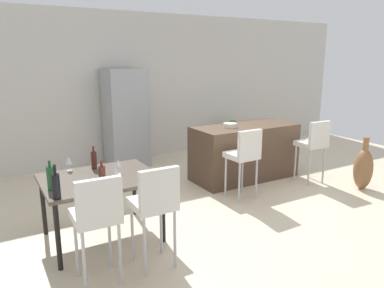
% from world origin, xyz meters
% --- Properties ---
extents(ground_plane, '(10.00, 10.00, 0.00)m').
position_xyz_m(ground_plane, '(0.00, 0.00, 0.00)').
color(ground_plane, beige).
extents(back_wall, '(10.00, 0.12, 2.90)m').
position_xyz_m(back_wall, '(0.00, 2.87, 1.45)').
color(back_wall, beige).
rests_on(back_wall, ground_plane).
extents(kitchen_island, '(1.80, 0.79, 0.92)m').
position_xyz_m(kitchen_island, '(0.66, 0.67, 0.46)').
color(kitchen_island, '#4C3828').
rests_on(kitchen_island, ground_plane).
extents(bar_chair_left, '(0.41, 0.41, 1.05)m').
position_xyz_m(bar_chair_left, '(0.05, -0.11, 0.70)').
color(bar_chair_left, silver).
rests_on(bar_chair_left, ground_plane).
extents(bar_chair_middle, '(0.42, 0.42, 1.05)m').
position_xyz_m(bar_chair_middle, '(1.47, -0.11, 0.70)').
color(bar_chair_middle, silver).
rests_on(bar_chair_middle, ground_plane).
extents(dining_table, '(1.25, 0.99, 0.74)m').
position_xyz_m(dining_table, '(-2.10, -0.25, 0.67)').
color(dining_table, '#4C4238').
rests_on(dining_table, ground_plane).
extents(dining_chair_near, '(0.41, 0.41, 1.05)m').
position_xyz_m(dining_chair_near, '(-2.38, -1.10, 0.70)').
color(dining_chair_near, silver).
rests_on(dining_chair_near, ground_plane).
extents(dining_chair_far, '(0.40, 0.40, 1.05)m').
position_xyz_m(dining_chair_far, '(-1.82, -1.10, 0.70)').
color(dining_chair_far, silver).
rests_on(dining_chair_far, ground_plane).
extents(wine_bottle_near, '(0.07, 0.07, 0.30)m').
position_xyz_m(wine_bottle_near, '(-2.63, -0.40, 0.87)').
color(wine_bottle_near, '#194723').
rests_on(wine_bottle_near, dining_table).
extents(wine_bottle_middle, '(0.07, 0.07, 0.29)m').
position_xyz_m(wine_bottle_middle, '(-2.17, -0.61, 0.86)').
color(wine_bottle_middle, '#471E19').
rests_on(wine_bottle_middle, dining_table).
extents(wine_bottle_right, '(0.07, 0.07, 0.28)m').
position_xyz_m(wine_bottle_right, '(-2.06, 0.10, 0.85)').
color(wine_bottle_right, '#471E19').
rests_on(wine_bottle_right, dining_table).
extents(wine_bottle_far, '(0.07, 0.07, 0.33)m').
position_xyz_m(wine_bottle_far, '(-2.63, -0.68, 0.87)').
color(wine_bottle_far, black).
rests_on(wine_bottle_far, dining_table).
extents(wine_glass_left, '(0.07, 0.07, 0.17)m').
position_xyz_m(wine_glass_left, '(-1.88, -0.24, 0.86)').
color(wine_glass_left, silver).
rests_on(wine_glass_left, dining_table).
extents(wine_glass_end, '(0.07, 0.07, 0.17)m').
position_xyz_m(wine_glass_end, '(-2.00, -0.50, 0.86)').
color(wine_glass_end, silver).
rests_on(wine_glass_end, dining_table).
extents(wine_glass_corner, '(0.07, 0.07, 0.17)m').
position_xyz_m(wine_glass_corner, '(-2.34, 0.16, 0.86)').
color(wine_glass_corner, silver).
rests_on(wine_glass_corner, dining_table).
extents(refrigerator, '(0.72, 0.68, 1.84)m').
position_xyz_m(refrigerator, '(-0.80, 2.43, 0.92)').
color(refrigerator, '#939699').
rests_on(refrigerator, ground_plane).
extents(fruit_bowl, '(0.21, 0.21, 0.07)m').
position_xyz_m(fruit_bowl, '(0.34, 0.66, 0.96)').
color(fruit_bowl, beige).
rests_on(fruit_bowl, kitchen_island).
extents(floor_vase, '(0.29, 0.29, 0.84)m').
position_xyz_m(floor_vase, '(1.94, -0.71, 0.33)').
color(floor_vase, brown).
rests_on(floor_vase, ground_plane).
extents(potted_plant, '(0.46, 0.46, 0.66)m').
position_xyz_m(potted_plant, '(1.72, 2.42, 0.39)').
color(potted_plant, '#38383D').
rests_on(potted_plant, ground_plane).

